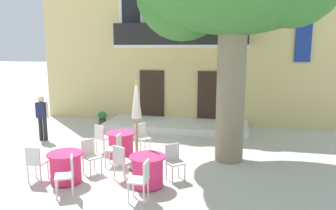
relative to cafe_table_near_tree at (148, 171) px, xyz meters
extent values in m
plane|color=beige|center=(-1.29, 1.74, -0.39)|extent=(120.00, 120.00, 0.00)
cube|color=#DBC67F|center=(-0.46, 8.74, 3.36)|extent=(13.00, 4.00, 7.50)
cube|color=#332319|center=(-1.76, 6.71, 0.76)|extent=(1.10, 0.08, 2.30)
cube|color=#332319|center=(0.84, 6.71, 0.76)|extent=(1.10, 0.08, 2.30)
cube|color=silver|center=(-2.66, 6.70, 4.26)|extent=(1.10, 0.08, 1.90)
cube|color=black|center=(-2.66, 6.67, 4.26)|extent=(0.84, 0.04, 1.60)
cube|color=silver|center=(-0.46, 6.70, 4.26)|extent=(1.10, 0.08, 1.90)
cube|color=black|center=(-0.46, 6.67, 4.26)|extent=(0.84, 0.04, 1.60)
cube|color=silver|center=(1.74, 6.70, 4.26)|extent=(1.10, 0.08, 1.90)
cube|color=black|center=(1.74, 6.67, 4.26)|extent=(0.84, 0.04, 1.60)
cube|color=silver|center=(-0.46, 6.41, 2.95)|extent=(5.60, 0.65, 0.12)
cube|color=black|center=(-0.46, 6.12, 3.46)|extent=(5.60, 0.06, 0.90)
cylinder|color=#B2B2B7|center=(-1.66, 6.24, 4.36)|extent=(0.04, 0.95, 1.33)
cube|color=#146B2D|center=(-1.66, 5.79, 4.66)|extent=(0.60, 0.29, 0.38)
cylinder|color=#B2B2B7|center=(0.74, 6.24, 4.36)|extent=(0.04, 0.95, 1.33)
cube|color=white|center=(0.74, 5.79, 4.66)|extent=(0.60, 0.29, 0.38)
cylinder|color=#47423D|center=(-2.76, 6.44, 3.14)|extent=(0.35, 0.35, 0.26)
ellipsoid|color=#38843D|center=(-2.76, 6.44, 3.43)|extent=(0.45, 0.45, 0.33)
cylinder|color=#995638|center=(-1.61, 6.44, 3.15)|extent=(0.35, 0.35, 0.28)
ellipsoid|color=#4C8E38|center=(-1.61, 6.44, 3.49)|extent=(0.46, 0.46, 0.42)
cylinder|color=#47423D|center=(-0.46, 6.44, 3.17)|extent=(0.34, 0.34, 0.32)
ellipsoid|color=#4C8E38|center=(-0.46, 6.44, 3.49)|extent=(0.45, 0.45, 0.32)
cylinder|color=#995638|center=(0.69, 6.44, 3.16)|extent=(0.32, 0.32, 0.31)
ellipsoid|color=#2D7533|center=(0.69, 6.44, 3.49)|extent=(0.41, 0.41, 0.34)
cylinder|color=slate|center=(1.84, 6.44, 3.14)|extent=(0.25, 0.25, 0.26)
ellipsoid|color=#38843D|center=(1.84, 6.44, 3.50)|extent=(0.32, 0.32, 0.47)
cube|color=navy|center=(4.41, 6.68, 3.73)|extent=(0.60, 0.06, 2.80)
cube|color=silver|center=(-0.46, 5.69, -0.27)|extent=(5.80, 2.10, 0.25)
cylinder|color=#7F755B|center=(1.81, 2.31, 1.48)|extent=(0.81, 0.81, 3.75)
cylinder|color=#E52D66|center=(0.00, 0.00, -0.02)|extent=(0.74, 0.74, 0.68)
cylinder|color=#E52D66|center=(0.00, 0.00, 0.35)|extent=(0.86, 0.86, 0.04)
cylinder|color=#2D2823|center=(0.00, 0.00, -0.38)|extent=(0.44, 0.44, 0.03)
cylinder|color=silver|center=(-0.80, 0.49, -0.17)|extent=(0.04, 0.04, 0.45)
cylinder|color=silver|center=(-0.48, 0.37, -0.17)|extent=(0.04, 0.04, 0.45)
cylinder|color=silver|center=(-0.92, 0.17, -0.17)|extent=(0.04, 0.04, 0.45)
cylinder|color=silver|center=(-0.60, 0.05, -0.17)|extent=(0.04, 0.04, 0.45)
cube|color=silver|center=(-0.70, 0.27, 0.08)|extent=(0.52, 0.52, 0.04)
cube|color=silver|center=(-0.76, 0.10, 0.31)|extent=(0.37, 0.17, 0.42)
cylinder|color=silver|center=(-0.16, -0.92, -0.17)|extent=(0.04, 0.04, 0.45)
cylinder|color=silver|center=(-0.16, -0.58, -0.17)|extent=(0.04, 0.04, 0.45)
cylinder|color=silver|center=(0.18, -0.92, -0.17)|extent=(0.04, 0.04, 0.45)
cylinder|color=silver|center=(0.18, -0.58, -0.17)|extent=(0.04, 0.04, 0.45)
cube|color=silver|center=(0.01, -0.75, 0.08)|extent=(0.41, 0.41, 0.04)
cube|color=silver|center=(0.19, -0.75, 0.31)|extent=(0.05, 0.38, 0.42)
cylinder|color=silver|center=(0.82, 0.45, -0.17)|extent=(0.04, 0.04, 0.45)
cylinder|color=silver|center=(0.56, 0.23, -0.17)|extent=(0.04, 0.04, 0.45)
cylinder|color=silver|center=(0.61, 0.71, -0.17)|extent=(0.04, 0.04, 0.45)
cylinder|color=silver|center=(0.34, 0.50, -0.17)|extent=(0.04, 0.04, 0.45)
cube|color=silver|center=(0.58, 0.47, 0.08)|extent=(0.56, 0.56, 0.04)
cube|color=silver|center=(0.47, 0.61, 0.31)|extent=(0.32, 0.27, 0.42)
cylinder|color=#E52D66|center=(-1.39, 1.87, -0.02)|extent=(0.74, 0.74, 0.68)
cylinder|color=#E52D66|center=(-1.39, 1.87, 0.35)|extent=(0.86, 0.86, 0.04)
cylinder|color=#2D2823|center=(-1.39, 1.87, -0.38)|extent=(0.44, 0.44, 0.03)
cylinder|color=silver|center=(-1.50, 0.94, -0.17)|extent=(0.04, 0.04, 0.45)
cylinder|color=silver|center=(-1.52, 1.28, -0.17)|extent=(0.04, 0.04, 0.45)
cylinder|color=silver|center=(-1.16, 0.97, -0.17)|extent=(0.04, 0.04, 0.45)
cylinder|color=silver|center=(-1.18, 1.31, -0.17)|extent=(0.04, 0.04, 0.45)
cube|color=silver|center=(-1.34, 1.12, 0.08)|extent=(0.43, 0.43, 0.04)
cube|color=silver|center=(-1.16, 1.14, 0.31)|extent=(0.07, 0.38, 0.42)
cylinder|color=silver|center=(-0.63, 2.41, -0.17)|extent=(0.04, 0.04, 0.45)
cylinder|color=silver|center=(-0.87, 2.17, -0.17)|extent=(0.04, 0.04, 0.45)
cylinder|color=silver|center=(-0.87, 2.65, -0.17)|extent=(0.04, 0.04, 0.45)
cylinder|color=silver|center=(-1.11, 2.40, -0.17)|extent=(0.04, 0.04, 0.45)
cube|color=silver|center=(-0.87, 2.41, 0.08)|extent=(0.57, 0.57, 0.04)
cube|color=silver|center=(-1.00, 2.53, 0.31)|extent=(0.30, 0.30, 0.42)
cylinder|color=silver|center=(-2.18, 2.39, -0.17)|extent=(0.04, 0.04, 0.45)
cylinder|color=silver|center=(-1.86, 2.25, -0.17)|extent=(0.04, 0.04, 0.45)
cylinder|color=silver|center=(-2.31, 2.07, -0.17)|extent=(0.04, 0.04, 0.45)
cylinder|color=silver|center=(-1.99, 1.94, -0.17)|extent=(0.04, 0.04, 0.45)
cube|color=silver|center=(-2.09, 2.16, 0.08)|extent=(0.52, 0.52, 0.04)
cube|color=silver|center=(-2.16, 2.00, 0.31)|extent=(0.37, 0.18, 0.42)
cylinder|color=#E52D66|center=(-2.02, -0.23, -0.02)|extent=(0.74, 0.74, 0.68)
cylinder|color=#E52D66|center=(-2.02, -0.23, 0.35)|extent=(0.86, 0.86, 0.04)
cylinder|color=#2D2823|center=(-2.02, -0.23, -0.38)|extent=(0.44, 0.44, 0.03)
cylinder|color=silver|center=(-1.74, -1.12, -0.17)|extent=(0.04, 0.04, 0.45)
cylinder|color=silver|center=(-1.90, -0.82, -0.17)|extent=(0.04, 0.04, 0.45)
cylinder|color=silver|center=(-1.44, -0.96, -0.17)|extent=(0.04, 0.04, 0.45)
cylinder|color=silver|center=(-1.60, -0.66, -0.17)|extent=(0.04, 0.04, 0.45)
cube|color=silver|center=(-1.67, -0.89, 0.08)|extent=(0.54, 0.54, 0.04)
cube|color=silver|center=(-1.51, -0.81, 0.31)|extent=(0.21, 0.35, 0.42)
cylinder|color=silver|center=(-1.40, 0.47, -0.17)|extent=(0.04, 0.04, 0.45)
cylinder|color=silver|center=(-1.57, 0.18, -0.17)|extent=(0.04, 0.04, 0.45)
cylinder|color=silver|center=(-1.69, 0.64, -0.17)|extent=(0.04, 0.04, 0.45)
cylinder|color=silver|center=(-1.86, 0.35, -0.17)|extent=(0.04, 0.04, 0.45)
cube|color=silver|center=(-1.63, 0.41, 0.08)|extent=(0.55, 0.55, 0.04)
cube|color=silver|center=(-1.78, 0.50, 0.31)|extent=(0.23, 0.34, 0.42)
cylinder|color=silver|center=(-2.95, -0.11, -0.17)|extent=(0.04, 0.04, 0.45)
cylinder|color=silver|center=(-2.61, -0.09, -0.17)|extent=(0.04, 0.04, 0.45)
cylinder|color=silver|center=(-2.93, -0.45, -0.17)|extent=(0.04, 0.04, 0.45)
cylinder|color=silver|center=(-2.59, -0.43, -0.17)|extent=(0.04, 0.04, 0.45)
cube|color=silver|center=(-2.77, -0.27, 0.08)|extent=(0.42, 0.42, 0.04)
cube|color=silver|center=(-2.76, -0.45, 0.31)|extent=(0.38, 0.06, 0.42)
cylinder|color=#997A56|center=(-0.56, 0.93, 0.88)|extent=(0.06, 0.06, 2.55)
cylinder|color=#333333|center=(-0.56, 0.93, -0.35)|extent=(0.44, 0.44, 0.08)
cone|color=silver|center=(-0.56, 0.93, 1.61)|extent=(0.28, 0.28, 1.10)
cylinder|color=#47423D|center=(-3.71, 5.65, -0.28)|extent=(0.31, 0.31, 0.23)
ellipsoid|color=#2D7533|center=(-3.71, 5.65, 0.00)|extent=(0.40, 0.40, 0.33)
cylinder|color=#232328|center=(-4.84, 2.90, 0.02)|extent=(0.14, 0.14, 0.83)
cylinder|color=#232328|center=(-4.66, 2.90, 0.02)|extent=(0.14, 0.14, 0.83)
cube|color=#1E2347|center=(-4.75, 2.90, 0.72)|extent=(0.35, 0.23, 0.56)
sphere|color=beige|center=(-4.75, 2.90, 1.12)|extent=(0.22, 0.22, 0.22)
cylinder|color=beige|center=(-4.97, 2.90, 0.72)|extent=(0.09, 0.09, 0.52)
cylinder|color=beige|center=(-4.53, 2.90, 0.72)|extent=(0.09, 0.09, 0.52)
camera|label=1|loc=(2.08, -6.94, 2.88)|focal=34.25mm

